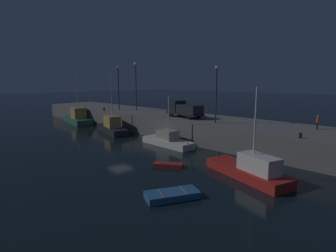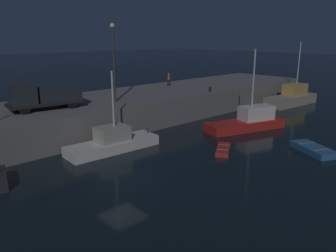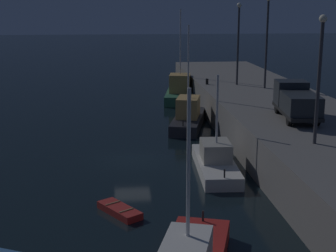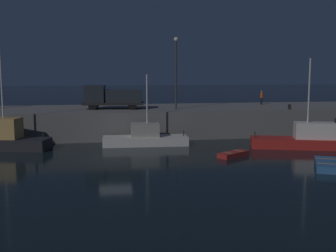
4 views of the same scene
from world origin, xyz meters
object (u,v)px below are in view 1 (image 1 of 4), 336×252
at_px(fishing_boat_blue, 78,118).
at_px(dinghy_orange_near, 168,165).
at_px(rowboat_white_mid, 172,195).
at_px(bollard_central, 300,136).
at_px(lamp_post_west, 118,84).
at_px(utility_truck, 184,109).
at_px(bollard_west, 104,109).
at_px(fishing_boat_orange, 250,169).
at_px(lamp_post_central, 216,90).
at_px(dockworker, 318,121).
at_px(fishing_trawler_green, 168,140).
at_px(lamp_post_east, 136,83).
at_px(fishing_trawler_red, 112,127).

height_order(fishing_boat_blue, dinghy_orange_near, fishing_boat_blue).
height_order(rowboat_white_mid, bollard_central, bollard_central).
bearing_deg(lamp_post_west, bollard_central, -5.11).
height_order(rowboat_white_mid, utility_truck, utility_truck).
xyz_separation_m(fishing_boat_blue, utility_truck, (22.33, 5.30, 3.00)).
bearing_deg(bollard_west, fishing_boat_orange, -11.30).
distance_m(dinghy_orange_near, utility_truck, 15.73).
height_order(lamp_post_central, dockworker, lamp_post_central).
relative_size(fishing_boat_blue, utility_truck, 1.59).
bearing_deg(rowboat_white_mid, fishing_trawler_green, 135.81).
bearing_deg(lamp_post_east, utility_truck, -7.35).
xyz_separation_m(fishing_trawler_green, dockworker, (14.54, 9.16, 2.97)).
xyz_separation_m(rowboat_white_mid, dockworker, (3.17, 20.22, 3.42)).
height_order(rowboat_white_mid, lamp_post_east, lamp_post_east).
relative_size(fishing_boat_orange, lamp_post_west, 1.06).
height_order(dinghy_orange_near, lamp_post_west, lamp_post_west).
height_order(fishing_boat_blue, lamp_post_central, fishing_boat_blue).
xyz_separation_m(dinghy_orange_near, rowboat_white_mid, (5.17, -4.84, 0.05)).
relative_size(fishing_trawler_red, lamp_post_east, 1.04).
distance_m(fishing_trawler_green, bollard_west, 19.21).
distance_m(lamp_post_west, bollard_west, 5.29).
xyz_separation_m(lamp_post_east, dockworker, (30.48, 1.30, -4.05)).
height_order(fishing_boat_blue, bollard_central, fishing_boat_blue).
relative_size(rowboat_white_mid, utility_truck, 0.64).
height_order(fishing_trawler_red, fishing_boat_blue, fishing_boat_blue).
relative_size(fishing_trawler_red, lamp_post_central, 1.23).
bearing_deg(fishing_boat_blue, lamp_post_west, 36.30).
bearing_deg(rowboat_white_mid, dockworker, 81.10).
bearing_deg(utility_truck, lamp_post_central, -10.37).
height_order(lamp_post_east, lamp_post_central, lamp_post_east).
bearing_deg(utility_truck, fishing_boat_orange, -31.38).
xyz_separation_m(dinghy_orange_near, lamp_post_west, (-24.63, 11.95, 7.22)).
distance_m(fishing_boat_blue, lamp_post_east, 13.31).
bearing_deg(dockworker, utility_truck, -170.13).
relative_size(fishing_trawler_red, dockworker, 5.61).
bearing_deg(fishing_boat_blue, lamp_post_central, 8.15).
distance_m(rowboat_white_mid, lamp_post_central, 19.02).
bearing_deg(fishing_boat_orange, dinghy_orange_near, -160.24).
bearing_deg(lamp_post_central, fishing_trawler_green, -126.65).
height_order(lamp_post_east, bollard_west, lamp_post_east).
bearing_deg(bollard_central, fishing_boat_orange, -104.32).
bearing_deg(lamp_post_west, dockworker, 5.94).
distance_m(lamp_post_central, dockworker, 12.09).
bearing_deg(dockworker, bollard_west, -169.20).
bearing_deg(bollard_west, fishing_boat_blue, -162.71).
distance_m(dockworker, bollard_west, 34.01).
bearing_deg(bollard_west, rowboat_white_mid, -24.60).
height_order(fishing_boat_blue, fishing_boat_orange, fishing_boat_blue).
xyz_separation_m(lamp_post_west, bollard_west, (-0.44, -2.95, -4.37)).
xyz_separation_m(fishing_trawler_red, lamp_post_central, (16.09, 4.99, 6.07)).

